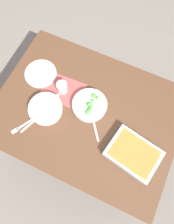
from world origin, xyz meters
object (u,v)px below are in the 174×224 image
object	(u,v)px
drink_cup	(62,88)
baking_dish	(133,154)
stew_bowl	(46,109)
spoon_by_broccoli	(94,124)
spoon_spare	(53,101)
broccoli_bowl	(90,105)
side_plate	(41,74)
fork_on_table	(22,126)
spoon_by_stew	(35,120)

from	to	relation	value
drink_cup	baking_dish	bearing A→B (deg)	-19.51
stew_bowl	spoon_by_broccoli	world-z (taller)	stew_bowl
baking_dish	spoon_spare	bearing A→B (deg)	169.81
baking_dish	drink_cup	size ratio (longest dim) A/B	3.95
baking_dish	spoon_spare	world-z (taller)	baking_dish
broccoli_bowl	baking_dish	distance (m)	0.40
stew_bowl	spoon_by_broccoli	distance (m)	0.33
side_plate	spoon_by_broccoli	size ratio (longest dim) A/B	1.46
broccoli_bowl	drink_cup	xyz separation A→B (m)	(-0.22, 0.03, 0.01)
drink_cup	fork_on_table	xyz separation A→B (m)	(-0.12, -0.33, -0.04)
spoon_spare	spoon_by_stew	bearing A→B (deg)	-103.65
spoon_by_broccoli	spoon_spare	size ratio (longest dim) A/B	0.87
stew_bowl	spoon_by_broccoli	xyz separation A→B (m)	(0.32, 0.05, -0.03)
broccoli_bowl	fork_on_table	bearing A→B (deg)	-138.28
baking_dish	spoon_by_broccoli	size ratio (longest dim) A/B	2.22
spoon_by_stew	fork_on_table	xyz separation A→B (m)	(-0.05, -0.07, -0.00)
stew_bowl	drink_cup	xyz separation A→B (m)	(0.03, 0.17, 0.01)
broccoli_bowl	baking_dish	world-z (taller)	broccoli_bowl
drink_cup	spoon_by_stew	xyz separation A→B (m)	(-0.07, -0.27, -0.03)
fork_on_table	spoon_by_stew	bearing A→B (deg)	51.47
baking_dish	spoon_by_stew	xyz separation A→B (m)	(-0.65, -0.06, -0.03)
spoon_by_stew	stew_bowl	bearing A→B (deg)	68.87
spoon_by_broccoli	broccoli_bowl	bearing A→B (deg)	127.04
baking_dish	fork_on_table	bearing A→B (deg)	-169.58
drink_cup	fork_on_table	bearing A→B (deg)	-109.94
baking_dish	drink_cup	world-z (taller)	drink_cup
drink_cup	broccoli_bowl	bearing A→B (deg)	-8.44
baking_dish	spoon_spare	distance (m)	0.62
spoon_spare	baking_dish	bearing A→B (deg)	-10.19
stew_bowl	drink_cup	bearing A→B (deg)	79.74
baking_dish	spoon_by_broccoli	world-z (taller)	baking_dish
spoon_by_broccoli	fork_on_table	distance (m)	0.46
baking_dish	side_plate	distance (m)	0.82
drink_cup	spoon_by_stew	bearing A→B (deg)	-104.12
stew_bowl	baking_dish	bearing A→B (deg)	-2.87
stew_bowl	side_plate	size ratio (longest dim) A/B	1.00
side_plate	stew_bowl	bearing A→B (deg)	-53.20
stew_bowl	spoon_spare	xyz separation A→B (m)	(0.01, 0.08, -0.03)
drink_cup	stew_bowl	bearing A→B (deg)	-100.26
spoon_by_broccoli	spoon_spare	xyz separation A→B (m)	(-0.32, 0.03, 0.00)
stew_bowl	spoon_spare	size ratio (longest dim) A/B	1.26
broccoli_bowl	baking_dish	bearing A→B (deg)	-25.56
side_plate	spoon_by_stew	xyz separation A→B (m)	(0.13, -0.31, -0.00)
baking_dish	spoon_by_stew	world-z (taller)	baking_dish
stew_bowl	spoon_by_broccoli	size ratio (longest dim) A/B	1.45
stew_bowl	side_plate	world-z (taller)	stew_bowl
drink_cup	spoon_by_stew	distance (m)	0.28
spoon_spare	side_plate	bearing A→B (deg)	140.15
side_plate	spoon_spare	world-z (taller)	side_plate
spoon_by_broccoli	spoon_spare	bearing A→B (deg)	174.17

